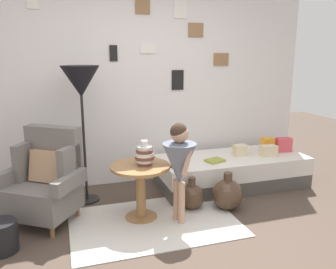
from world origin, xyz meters
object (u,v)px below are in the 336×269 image
object	(u,v)px
armchair	(47,180)
side_table	(141,180)
floor_lamp	(81,86)
person_child	(179,161)
demijohn_far	(227,194)
magazine_basket	(1,237)
book_on_daybed	(215,161)
daybed	(231,171)
vase_striped	(145,155)
demijohn_near	(192,196)

from	to	relation	value
armchair	side_table	world-z (taller)	armchair
floor_lamp	person_child	size ratio (longest dim) A/B	1.50
demijohn_far	magazine_basket	world-z (taller)	demijohn_far
book_on_daybed	demijohn_far	world-z (taller)	book_on_daybed
armchair	daybed	world-z (taller)	armchair
floor_lamp	demijohn_far	bearing A→B (deg)	-25.71
person_child	side_table	bearing A→B (deg)	150.06
vase_striped	book_on_daybed	size ratio (longest dim) A/B	1.17
daybed	magazine_basket	xyz separation A→B (m)	(-2.65, -0.80, -0.06)
book_on_daybed	demijohn_near	distance (m)	0.62
armchair	vase_striped	distance (m)	1.03
side_table	daybed	bearing A→B (deg)	22.01
daybed	magazine_basket	bearing A→B (deg)	-163.29
vase_striped	floor_lamp	xyz separation A→B (m)	(-0.55, 0.63, 0.66)
side_table	magazine_basket	world-z (taller)	side_table
demijohn_near	demijohn_far	size ratio (longest dim) A/B	0.86
vase_striped	demijohn_far	size ratio (longest dim) A/B	0.60
daybed	demijohn_far	xyz separation A→B (m)	(-0.38, -0.62, -0.02)
armchair	demijohn_near	world-z (taller)	armchair
magazine_basket	vase_striped	bearing A→B (deg)	10.59
demijohn_near	demijohn_far	distance (m)	0.40
side_table	armchair	bearing A→B (deg)	165.30
armchair	daybed	bearing A→B (deg)	7.51
book_on_daybed	demijohn_far	distance (m)	0.54
armchair	book_on_daybed	distance (m)	1.96
person_child	magazine_basket	size ratio (longest dim) A/B	3.73
side_table	person_child	xyz separation A→B (m)	(0.35, -0.20, 0.24)
book_on_daybed	magazine_basket	world-z (taller)	book_on_daybed
person_child	book_on_daybed	distance (m)	0.94
daybed	person_child	size ratio (longest dim) A/B	1.82
armchair	book_on_daybed	world-z (taller)	armchair
armchair	magazine_basket	world-z (taller)	armchair
demijohn_near	person_child	bearing A→B (deg)	-133.21
demijohn_near	daybed	bearing A→B (deg)	33.20
daybed	demijohn_near	size ratio (longest dim) A/B	5.19
vase_striped	demijohn_far	world-z (taller)	vase_striped
book_on_daybed	vase_striped	bearing A→B (deg)	-157.82
demijohn_far	magazine_basket	bearing A→B (deg)	-175.57
magazine_basket	person_child	bearing A→B (deg)	1.80
daybed	magazine_basket	world-z (taller)	daybed
armchair	floor_lamp	xyz separation A→B (m)	(0.42, 0.39, 0.91)
book_on_daybed	demijohn_near	world-z (taller)	book_on_daybed
daybed	vase_striped	size ratio (longest dim) A/B	7.39
side_table	floor_lamp	size ratio (longest dim) A/B	0.39
vase_striped	book_on_daybed	distance (m)	1.10
daybed	demijohn_near	bearing A→B (deg)	-146.80
side_table	vase_striped	size ratio (longest dim) A/B	2.39
book_on_daybed	side_table	bearing A→B (deg)	-158.74
demijohn_far	vase_striped	bearing A→B (deg)	175.17
side_table	vase_striped	xyz separation A→B (m)	(0.05, -0.00, 0.27)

